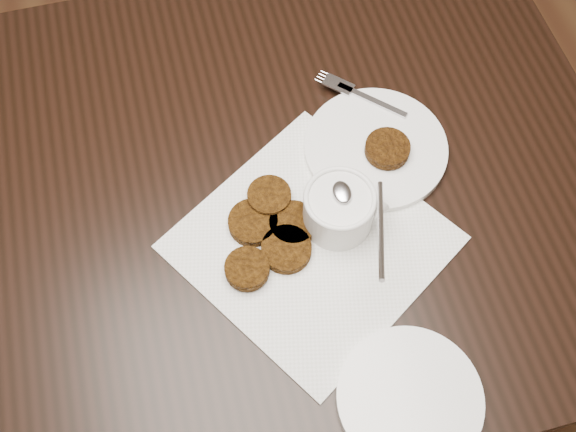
{
  "coord_description": "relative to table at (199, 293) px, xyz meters",
  "views": [
    {
      "loc": [
        -0.03,
        -0.39,
        1.62
      ],
      "look_at": [
        0.08,
        0.02,
        0.8
      ],
      "focal_mm": 41.97,
      "sensor_mm": 36.0,
      "label": 1
    }
  ],
  "objects": [
    {
      "name": "plate_empty",
      "position": [
        0.25,
        -0.36,
        0.38
      ],
      "size": [
        0.2,
        0.2,
        0.01
      ],
      "primitive_type": "cylinder",
      "rotation": [
        0.0,
        0.0,
        0.06
      ],
      "color": "white",
      "rests_on": "table"
    },
    {
      "name": "sauce_ramekin",
      "position": [
        0.23,
        -0.09,
        0.45
      ],
      "size": [
        0.15,
        0.15,
        0.14
      ],
      "primitive_type": null,
      "rotation": [
        0.0,
        0.0,
        -0.17
      ],
      "color": "white",
      "rests_on": "napkin"
    },
    {
      "name": "table",
      "position": [
        0.0,
        0.0,
        0.0
      ],
      "size": [
        1.37,
        0.88,
        0.75
      ],
      "primitive_type": "cube",
      "color": "black",
      "rests_on": "floor"
    },
    {
      "name": "patty_cluster",
      "position": [
        0.14,
        -0.09,
        0.39
      ],
      "size": [
        0.29,
        0.29,
        0.02
      ],
      "primitive_type": null,
      "rotation": [
        0.0,
        0.0,
        -0.28
      ],
      "color": "brown",
      "rests_on": "napkin"
    },
    {
      "name": "floor",
      "position": [
        0.08,
        -0.11,
        -0.38
      ],
      "size": [
        4.0,
        4.0,
        0.0
      ],
      "primitive_type": "plane",
      "color": "brown",
      "rests_on": "ground"
    },
    {
      "name": "plate_with_patty",
      "position": [
        0.32,
        0.01,
        0.39
      ],
      "size": [
        0.31,
        0.31,
        0.03
      ],
      "primitive_type": null,
      "rotation": [
        0.0,
        0.0,
        -0.79
      ],
      "color": "white",
      "rests_on": "table"
    },
    {
      "name": "napkin",
      "position": [
        0.19,
        -0.12,
        0.38
      ],
      "size": [
        0.44,
        0.44,
        0.0
      ],
      "primitive_type": "cube",
      "rotation": [
        0.0,
        0.0,
        0.56
      ],
      "color": "white",
      "rests_on": "table"
    }
  ]
}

